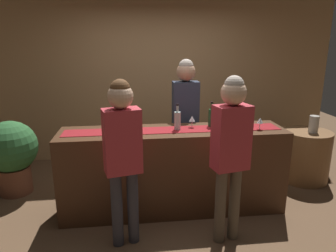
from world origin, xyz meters
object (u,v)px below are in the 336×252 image
Objects in this scene: customer_sipping at (231,144)px; customer_browsing at (123,147)px; bartender at (185,110)px; round_side_table at (305,156)px; wine_glass_far_end at (246,122)px; wine_bottle_green at (211,117)px; wine_glass_near_customer at (260,121)px; wine_glass_mid_counter at (192,119)px; potted_plant_tall at (11,152)px; vase_on_side_table at (314,124)px; wine_bottle_clear at (177,120)px; wine_bottle_amber at (121,123)px.

customer_sipping is 1.02m from customer_browsing.
round_side_table is (1.78, 0.01, -0.73)m from bartender.
customer_browsing is (-0.80, -1.19, -0.08)m from bartender.
wine_glass_far_end is 0.19× the size of round_side_table.
bartender is at bearing 114.95° from wine_bottle_green.
wine_glass_far_end is 0.08× the size of bartender.
wine_glass_mid_counter is (-0.75, 0.18, 0.00)m from wine_glass_near_customer.
round_side_table is (1.04, 0.69, -0.73)m from wine_glass_near_customer.
customer_browsing is 1.68× the size of potted_plant_tall.
wine_glass_far_end is at bearing -152.63° from vase_on_side_table.
round_side_table is (1.55, 0.49, -0.74)m from wine_bottle_green.
wine_glass_far_end is 0.09× the size of customer_sipping.
potted_plant_tall is (-2.87, 0.78, -0.53)m from wine_glass_far_end.
wine_bottle_clear is 0.94m from wine_glass_near_customer.
bartender is (0.83, 0.63, -0.01)m from wine_bottle_amber.
customer_browsing is at bearing 56.07° from bartender.
customer_browsing reaches higher than round_side_table.
vase_on_side_table is 4.11m from potted_plant_tall.
vase_on_side_table is at bearing -1.99° from potted_plant_tall.
wine_bottle_amber and wine_bottle_green have the same top height.
wine_bottle_amber is at bearing 177.87° from wine_glass_near_customer.
bartender is 1.44m from customer_browsing.
bartender is at bearing 178.06° from vase_on_side_table.
wine_glass_mid_counter is 0.60× the size of vase_on_side_table.
customer_sipping is at bearing -90.68° from wine_bottle_green.
potted_plant_tall is (-2.52, 0.57, -0.54)m from wine_bottle_green.
wine_bottle_green is 1.25m from customer_browsing.
wine_bottle_green is 0.24m from wine_glass_mid_counter.
wine_bottle_amber is at bearing -25.93° from potted_plant_tall.
bartender reaches higher than wine_glass_mid_counter.
customer_browsing is (-1.02, 0.06, -0.02)m from customer_sipping.
customer_sipping is (-0.36, -0.56, -0.06)m from wine_glass_far_end.
wine_glass_mid_counter is at bearing 27.59° from customer_browsing.
wine_glass_near_customer is (0.94, -0.11, -0.01)m from wine_bottle_clear.
wine_glass_near_customer is 1.26m from vase_on_side_table.
wine_bottle_green is 0.17× the size of bartender.
wine_bottle_amber is 1.71m from potted_plant_tall.
customer_browsing is (-1.55, -0.51, -0.08)m from wine_glass_near_customer.
potted_plant_tall is at bearing 162.59° from wine_bottle_clear.
potted_plant_tall is at bearing 164.77° from wine_glass_far_end.
wine_glass_mid_counter is at bearing 94.74° from customer_sipping.
customer_sipping is 2.12m from round_side_table.
round_side_table is at bearing 17.53° from wine_bottle_green.
wine_glass_mid_counter is 0.09× the size of customer_sipping.
potted_plant_tall is at bearing 167.30° from wine_bottle_green.
wine_bottle_clear is 0.43m from wine_bottle_green.
wine_glass_near_customer is at bearing -13.29° from wine_glass_mid_counter.
wine_bottle_clear reaches higher than wine_glass_near_customer.
potted_plant_tall is (-1.46, 0.71, -0.54)m from wine_bottle_amber.
wine_bottle_green reaches higher than round_side_table.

